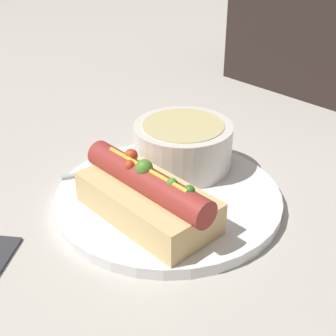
{
  "coord_description": "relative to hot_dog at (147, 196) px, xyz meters",
  "views": [
    {
      "loc": [
        0.32,
        -0.3,
        0.3
      ],
      "look_at": [
        0.0,
        0.0,
        0.04
      ],
      "focal_mm": 50.0,
      "sensor_mm": 36.0,
      "label": 1
    }
  ],
  "objects": [
    {
      "name": "ground_plane",
      "position": [
        -0.02,
        0.05,
        -0.04
      ],
      "size": [
        4.0,
        4.0,
        0.0
      ],
      "primitive_type": "plane",
      "color": "#BCB7AD"
    },
    {
      "name": "dinner_plate",
      "position": [
        -0.02,
        0.05,
        -0.03
      ],
      "size": [
        0.25,
        0.25,
        0.01
      ],
      "color": "white",
      "rests_on": "ground_plane"
    },
    {
      "name": "hot_dog",
      "position": [
        0.0,
        0.0,
        0.0
      ],
      "size": [
        0.16,
        0.07,
        0.07
      ],
      "rotation": [
        0.0,
        0.0,
        0.0
      ],
      "color": "#E5C17F",
      "rests_on": "dinner_plate"
    },
    {
      "name": "soup_bowl",
      "position": [
        -0.05,
        0.1,
        0.01
      ],
      "size": [
        0.12,
        0.12,
        0.06
      ],
      "color": "silver",
      "rests_on": "dinner_plate"
    },
    {
      "name": "spoon",
      "position": [
        -0.08,
        0.07,
        -0.02
      ],
      "size": [
        0.08,
        0.13,
        0.01
      ],
      "rotation": [
        0.0,
        0.0,
        1.13
      ],
      "color": "#B7B7BC",
      "rests_on": "dinner_plate"
    }
  ]
}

